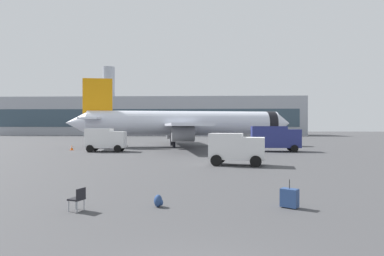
% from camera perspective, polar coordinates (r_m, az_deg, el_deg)
% --- Properties ---
extents(airplane_at_gate, '(35.65, 32.34, 10.50)m').
position_cam_1_polar(airplane_at_gate, '(51.37, -1.44, 0.82)').
color(airplane_at_gate, silver).
rests_on(airplane_at_gate, ground).
extents(service_truck, '(4.93, 2.78, 2.90)m').
position_cam_1_polar(service_truck, '(42.06, -14.97, -1.85)').
color(service_truck, white).
rests_on(service_truck, ground).
extents(fuel_truck, '(6.10, 2.95, 3.20)m').
position_cam_1_polar(fuel_truck, '(42.47, 14.33, -1.61)').
color(fuel_truck, navy).
rests_on(fuel_truck, ground).
extents(cargo_van, '(4.70, 3.03, 2.60)m').
position_cam_1_polar(cargo_van, '(26.67, 7.75, -3.40)').
color(cargo_van, white).
rests_on(cargo_van, ground).
extents(safety_cone_near, '(0.44, 0.44, 0.62)m').
position_cam_1_polar(safety_cone_near, '(37.86, 3.64, -4.05)').
color(safety_cone_near, '#F2590C').
rests_on(safety_cone_near, ground).
extents(safety_cone_mid, '(0.44, 0.44, 0.66)m').
position_cam_1_polar(safety_cone_mid, '(46.08, -20.37, -3.27)').
color(safety_cone_mid, '#F2590C').
rests_on(safety_cone_mid, ground).
extents(rolling_suitcase, '(0.75, 0.69, 1.10)m').
position_cam_1_polar(rolling_suitcase, '(13.39, 16.75, -11.65)').
color(rolling_suitcase, navy).
rests_on(rolling_suitcase, ground).
extents(traveller_backpack, '(0.36, 0.40, 0.48)m').
position_cam_1_polar(traveller_backpack, '(13.09, -5.91, -12.63)').
color(traveller_backpack, navy).
rests_on(traveller_backpack, ground).
extents(gate_chair, '(0.61, 0.61, 0.86)m').
position_cam_1_polar(gate_chair, '(13.06, -19.38, -11.48)').
color(gate_chair, black).
rests_on(gate_chair, ground).
extents(terminal_building, '(108.76, 21.19, 25.54)m').
position_cam_1_polar(terminal_building, '(122.33, -7.13, 2.00)').
color(terminal_building, '#9EA3AD').
rests_on(terminal_building, ground).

